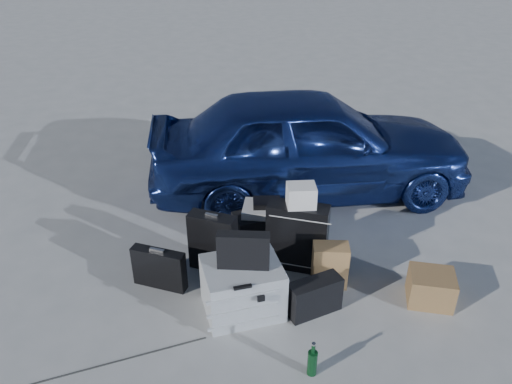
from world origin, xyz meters
TOP-DOWN VIEW (x-y plane):
  - ground at (0.00, 0.00)m, footprint 60.00×60.00m
  - car at (0.43, 2.10)m, footprint 3.69×1.73m
  - pelican_case at (-0.37, 0.09)m, footprint 0.71×0.63m
  - laptop_bag at (-0.35, 0.08)m, footprint 0.42×0.14m
  - briefcase at (-1.09, 0.42)m, footprint 0.49×0.27m
  - suitcase_left at (-0.62, 0.66)m, footprint 0.46×0.31m
  - suitcase_right at (0.14, 0.65)m, footprint 0.58×0.35m
  - white_carton at (0.16, 0.66)m, footprint 0.25×0.20m
  - duffel_bag at (-0.11, 1.09)m, footprint 0.69×0.47m
  - flat_box_white at (-0.12, 1.09)m, footprint 0.47×0.38m
  - flat_box_black at (-0.11, 1.10)m, footprint 0.27×0.19m
  - kraft_bag at (0.40, 0.38)m, footprint 0.32×0.21m
  - cardboard_box at (1.22, 0.13)m, footprint 0.43×0.39m
  - messenger_bag at (0.22, 0.03)m, footprint 0.48×0.33m
  - green_bottle at (0.12, -0.60)m, footprint 0.09×0.09m

SIDE VIEW (x-z plane):
  - ground at x=0.00m, z-range 0.00..0.00m
  - cardboard_box at x=1.22m, z-range 0.00..0.27m
  - green_bottle at x=0.12m, z-range 0.00..0.28m
  - messenger_bag at x=0.22m, z-range 0.00..0.31m
  - duffel_bag at x=-0.11m, z-range 0.00..0.32m
  - briefcase at x=-1.09m, z-range 0.00..0.37m
  - kraft_bag at x=0.40m, z-range 0.00..0.41m
  - pelican_case at x=-0.37m, z-range 0.00..0.45m
  - suitcase_left at x=-0.62m, z-range 0.00..0.56m
  - suitcase_right at x=0.14m, z-range 0.00..0.65m
  - flat_box_white at x=-0.12m, z-range 0.32..0.39m
  - flat_box_black at x=-0.11m, z-range 0.39..0.45m
  - laptop_bag at x=-0.35m, z-range 0.45..0.75m
  - car at x=0.43m, z-range 0.00..1.22m
  - white_carton at x=0.16m, z-range 0.65..0.85m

